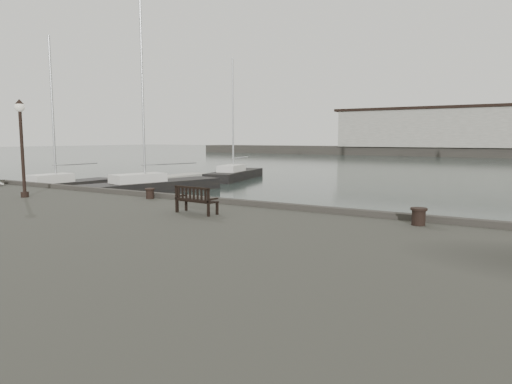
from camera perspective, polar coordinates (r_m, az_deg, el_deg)
ground at (r=16.19m, az=0.00°, el=-7.16°), size 400.00×400.00×0.00m
pontoon at (r=36.82m, az=-18.82°, el=0.70°), size 2.00×24.00×0.50m
breakwater at (r=106.19m, az=24.62°, el=6.35°), size 140.00×9.50×12.20m
bench at (r=14.27m, az=-7.48°, el=-1.64°), size 1.47×0.61×0.83m
bollard_left at (r=18.13m, az=-13.12°, el=-0.18°), size 0.50×0.50×0.40m
bollard_right at (r=13.02m, az=19.66°, el=-2.91°), size 0.47×0.47×0.47m
lamp_post at (r=20.18m, az=-27.28°, el=6.39°), size 0.39×0.39×3.85m
yacht_a at (r=35.41m, az=-23.10°, el=0.28°), size 2.49×8.29×11.43m
yacht_c at (r=33.77m, az=-12.89°, el=0.37°), size 5.12×10.96×14.19m
yacht_d at (r=43.66m, az=-2.62°, el=1.92°), size 4.48×9.70×11.83m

